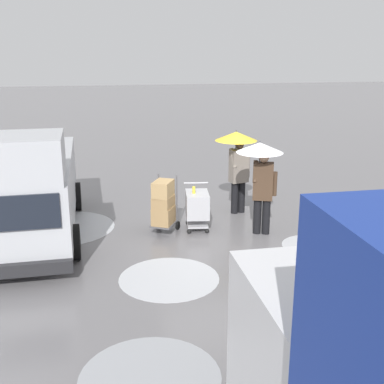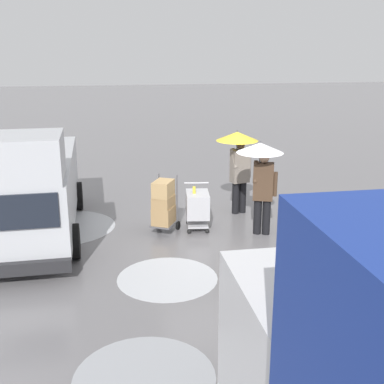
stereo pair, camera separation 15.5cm
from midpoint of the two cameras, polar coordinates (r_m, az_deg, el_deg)
ground_plane at (r=11.52m, az=3.32°, el=-4.70°), size 90.00×90.00×0.00m
slush_patch_near_cluster at (r=11.07m, az=13.95°, el=-6.06°), size 1.28×1.28×0.01m
slush_patch_under_van at (r=9.37m, az=-2.35°, el=-9.81°), size 1.87×1.87×0.01m
slush_patch_mid_street at (r=12.22m, az=-14.07°, el=-3.90°), size 2.41×2.41×0.01m
slush_patch_far_side at (r=6.93m, az=-4.79°, el=-20.34°), size 1.87×1.87×0.01m
cargo_van_parked_right at (r=11.44m, az=-17.98°, el=0.57°), size 2.31×5.39×2.60m
shopping_cart_vendor at (r=11.58m, az=1.01°, el=-1.57°), size 0.64×0.88×1.04m
hand_dolly_boxes at (r=11.31m, az=-2.88°, el=-1.37°), size 0.77×0.85×1.32m
pedestrian_pink_side at (r=12.48m, az=5.68°, el=4.51°), size 1.04×1.04×2.15m
pedestrian_black_side at (r=11.13m, az=8.36°, el=2.87°), size 1.04×1.04×2.15m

